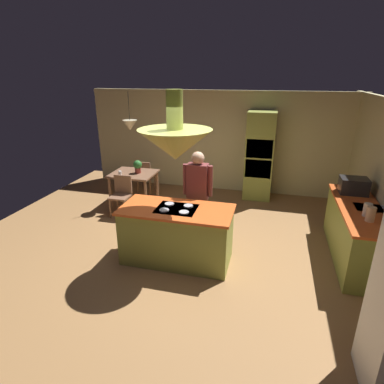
% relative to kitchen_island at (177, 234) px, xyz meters
% --- Properties ---
extents(ground, '(8.16, 8.16, 0.00)m').
position_rel_kitchen_island_xyz_m(ground, '(0.00, 0.20, -0.47)').
color(ground, '#9E7042').
extents(wall_back, '(6.80, 0.10, 2.55)m').
position_rel_kitchen_island_xyz_m(wall_back, '(0.00, 3.65, 0.81)').
color(wall_back, beige).
rests_on(wall_back, ground).
extents(kitchen_island, '(1.80, 0.86, 0.95)m').
position_rel_kitchen_island_xyz_m(kitchen_island, '(0.00, 0.00, 0.00)').
color(kitchen_island, '#939E42').
rests_on(kitchen_island, ground).
extents(counter_run_right, '(0.73, 2.18, 0.93)m').
position_rel_kitchen_island_xyz_m(counter_run_right, '(2.84, 0.80, 0.01)').
color(counter_run_right, '#939E42').
rests_on(counter_run_right, ground).
extents(oven_tower, '(0.66, 0.62, 2.11)m').
position_rel_kitchen_island_xyz_m(oven_tower, '(1.10, 3.24, 0.59)').
color(oven_tower, '#939E42').
rests_on(oven_tower, ground).
extents(dining_table, '(1.00, 0.86, 0.76)m').
position_rel_kitchen_island_xyz_m(dining_table, '(-1.70, 2.10, 0.18)').
color(dining_table, brown).
rests_on(dining_table, ground).
extents(person_at_island, '(0.53, 0.23, 1.70)m').
position_rel_kitchen_island_xyz_m(person_at_island, '(0.18, 0.70, 0.51)').
color(person_at_island, tan).
rests_on(person_at_island, ground).
extents(range_hood, '(1.10, 1.10, 1.00)m').
position_rel_kitchen_island_xyz_m(range_hood, '(0.00, -0.00, 1.51)').
color(range_hood, '#939E42').
extents(pendant_light_over_table, '(0.32, 0.32, 0.82)m').
position_rel_kitchen_island_xyz_m(pendant_light_over_table, '(-1.70, 2.10, 1.39)').
color(pendant_light_over_table, beige).
extents(chair_facing_island, '(0.40, 0.40, 0.87)m').
position_rel_kitchen_island_xyz_m(chair_facing_island, '(-1.70, 1.45, 0.03)').
color(chair_facing_island, brown).
rests_on(chair_facing_island, ground).
extents(chair_by_back_wall, '(0.40, 0.40, 0.87)m').
position_rel_kitchen_island_xyz_m(chair_by_back_wall, '(-1.70, 2.75, 0.03)').
color(chair_by_back_wall, brown).
rests_on(chair_by_back_wall, ground).
extents(potted_plant_on_table, '(0.20, 0.20, 0.30)m').
position_rel_kitchen_island_xyz_m(potted_plant_on_table, '(-1.59, 2.12, 0.46)').
color(potted_plant_on_table, '#99382D').
rests_on(potted_plant_on_table, dining_table).
extents(cup_on_table, '(0.07, 0.07, 0.09)m').
position_rel_kitchen_island_xyz_m(cup_on_table, '(-1.93, 1.88, 0.34)').
color(cup_on_table, white).
rests_on(cup_on_table, dining_table).
extents(canister_flour, '(0.13, 0.13, 0.22)m').
position_rel_kitchen_island_xyz_m(canister_flour, '(2.84, 0.27, 0.57)').
color(canister_flour, '#E0B78C').
rests_on(canister_flour, counter_run_right).
extents(canister_sugar, '(0.12, 0.12, 0.20)m').
position_rel_kitchen_island_xyz_m(canister_sugar, '(2.84, 0.45, 0.56)').
color(canister_sugar, silver).
rests_on(canister_sugar, counter_run_right).
extents(microwave_on_counter, '(0.46, 0.36, 0.28)m').
position_rel_kitchen_island_xyz_m(microwave_on_counter, '(2.84, 1.44, 0.60)').
color(microwave_on_counter, '#232326').
rests_on(microwave_on_counter, counter_run_right).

